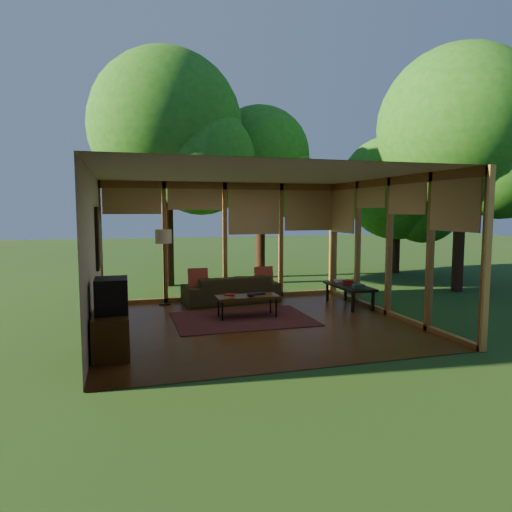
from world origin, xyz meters
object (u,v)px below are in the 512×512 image
object	(u,v)px
sofa	(231,289)
media_cabinet	(111,333)
side_console	(349,287)
floor_lamp	(163,241)
coffee_table	(247,297)
television	(111,296)

from	to	relation	value
sofa	media_cabinet	world-z (taller)	sofa
side_console	media_cabinet	bearing A→B (deg)	-157.17
sofa	floor_lamp	bearing A→B (deg)	-14.34
coffee_table	side_console	size ratio (longest dim) A/B	0.86
coffee_table	television	bearing A→B (deg)	-146.42
floor_lamp	coffee_table	world-z (taller)	floor_lamp
sofa	side_console	xyz separation A→B (m)	(2.38, -1.05, 0.10)
television	coffee_table	xyz separation A→B (m)	(2.45, 1.63, -0.46)
media_cabinet	side_console	world-z (taller)	media_cabinet
side_console	television	bearing A→B (deg)	-157.08
media_cabinet	side_console	size ratio (longest dim) A/B	0.71
side_console	sofa	bearing A→B (deg)	156.18
media_cabinet	floor_lamp	size ratio (longest dim) A/B	0.61
television	coffee_table	world-z (taller)	television
media_cabinet	floor_lamp	xyz separation A→B (m)	(1.04, 3.31, 1.11)
sofa	television	distance (m)	4.00
floor_lamp	coffee_table	bearing A→B (deg)	-49.76
media_cabinet	television	bearing A→B (deg)	0.00
side_console	coffee_table	bearing A→B (deg)	-169.97
sofa	media_cabinet	xyz separation A→B (m)	(-2.49, -3.10, -0.01)
coffee_table	floor_lamp	bearing A→B (deg)	130.24
coffee_table	side_console	xyz separation A→B (m)	(2.40, 0.42, 0.02)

